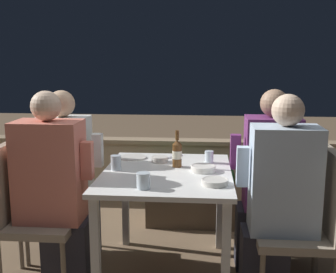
# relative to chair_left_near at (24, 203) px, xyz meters

# --- Properties ---
(parapet_wall) EXTENTS (9.00, 0.18, 0.66)m
(parapet_wall) POSITION_rel_chair_left_near_xyz_m (0.92, 1.68, -0.22)
(parapet_wall) COLOR tan
(parapet_wall) RESTS_ON ground_plane
(dining_table) EXTENTS (0.85, 1.03, 0.75)m
(dining_table) POSITION_rel_chair_left_near_xyz_m (0.92, 0.16, 0.10)
(dining_table) COLOR white
(dining_table) RESTS_ON ground_plane
(planter_hedge) EXTENTS (0.78, 0.47, 0.60)m
(planter_hedge) POSITION_rel_chair_left_near_xyz_m (1.05, 1.12, -0.22)
(planter_hedge) COLOR brown
(planter_hedge) RESTS_ON ground_plane
(chair_left_near) EXTENTS (0.48, 0.47, 0.95)m
(chair_left_near) POSITION_rel_chair_left_near_xyz_m (0.00, 0.00, 0.00)
(chair_left_near) COLOR gray
(chair_left_near) RESTS_ON ground_plane
(person_coral_top) EXTENTS (0.50, 0.26, 1.29)m
(person_coral_top) POSITION_rel_chair_left_near_xyz_m (0.21, -0.00, 0.09)
(person_coral_top) COLOR #282833
(person_coral_top) RESTS_ON ground_plane
(chair_left_far) EXTENTS (0.48, 0.47, 0.95)m
(chair_left_far) POSITION_rel_chair_left_near_xyz_m (-0.03, 0.37, 0.00)
(chair_left_far) COLOR gray
(chair_left_far) RESTS_ON ground_plane
(person_white_polo) EXTENTS (0.47, 0.26, 1.26)m
(person_white_polo) POSITION_rel_chair_left_near_xyz_m (0.18, 0.37, 0.08)
(person_white_polo) COLOR #282833
(person_white_polo) RESTS_ON ground_plane
(chair_right_near) EXTENTS (0.48, 0.47, 0.95)m
(chair_right_near) POSITION_rel_chair_left_near_xyz_m (1.83, -0.05, 0.00)
(chair_right_near) COLOR gray
(chair_right_near) RESTS_ON ground_plane
(person_blue_shirt) EXTENTS (0.49, 0.26, 1.29)m
(person_blue_shirt) POSITION_rel_chair_left_near_xyz_m (1.62, -0.05, 0.09)
(person_blue_shirt) COLOR #282833
(person_blue_shirt) RESTS_ON ground_plane
(chair_right_far) EXTENTS (0.48, 0.47, 0.95)m
(chair_right_far) POSITION_rel_chair_left_near_xyz_m (1.81, 0.35, 0.00)
(chair_right_far) COLOR gray
(chair_right_far) RESTS_ON ground_plane
(person_purple_stripe) EXTENTS (0.47, 0.26, 1.28)m
(person_purple_stripe) POSITION_rel_chair_left_near_xyz_m (1.60, 0.35, 0.09)
(person_purple_stripe) COLOR #282833
(person_purple_stripe) RESTS_ON ground_plane
(beer_bottle) EXTENTS (0.07, 0.07, 0.25)m
(beer_bottle) POSITION_rel_chair_left_near_xyz_m (0.98, 0.27, 0.29)
(beer_bottle) COLOR brown
(beer_bottle) RESTS_ON dining_table
(plate_0) EXTENTS (0.20, 0.20, 0.01)m
(plate_0) POSITION_rel_chair_left_near_xyz_m (0.63, 0.50, 0.20)
(plate_0) COLOR silver
(plate_0) RESTS_ON dining_table
(bowl_0) EXTENTS (0.16, 0.16, 0.03)m
(bowl_0) POSITION_rel_chair_left_near_xyz_m (1.23, -0.11, 0.21)
(bowl_0) COLOR beige
(bowl_0) RESTS_ON dining_table
(bowl_1) EXTENTS (0.12, 0.12, 0.04)m
(bowl_1) POSITION_rel_chair_left_near_xyz_m (0.85, 0.40, 0.22)
(bowl_1) COLOR beige
(bowl_1) RESTS_ON dining_table
(bowl_2) EXTENTS (0.17, 0.17, 0.04)m
(bowl_2) POSITION_rel_chair_left_near_xyz_m (1.16, 0.18, 0.22)
(bowl_2) COLOR silver
(bowl_2) RESTS_ON dining_table
(glass_cup_0) EXTENTS (0.08, 0.08, 0.09)m
(glass_cup_0) POSITION_rel_chair_left_near_xyz_m (0.82, -0.22, 0.24)
(glass_cup_0) COLOR silver
(glass_cup_0) RESTS_ON dining_table
(glass_cup_1) EXTENTS (0.06, 0.06, 0.09)m
(glass_cup_1) POSITION_rel_chair_left_near_xyz_m (1.20, 0.40, 0.24)
(glass_cup_1) COLOR silver
(glass_cup_1) RESTS_ON dining_table
(glass_cup_2) EXTENTS (0.07, 0.07, 0.10)m
(glass_cup_2) POSITION_rel_chair_left_near_xyz_m (0.58, 0.16, 0.25)
(glass_cup_2) COLOR silver
(glass_cup_2) RESTS_ON dining_table
(fork_0) EXTENTS (0.13, 0.14, 0.01)m
(fork_0) POSITION_rel_chair_left_near_xyz_m (0.94, 0.55, 0.20)
(fork_0) COLOR silver
(fork_0) RESTS_ON dining_table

